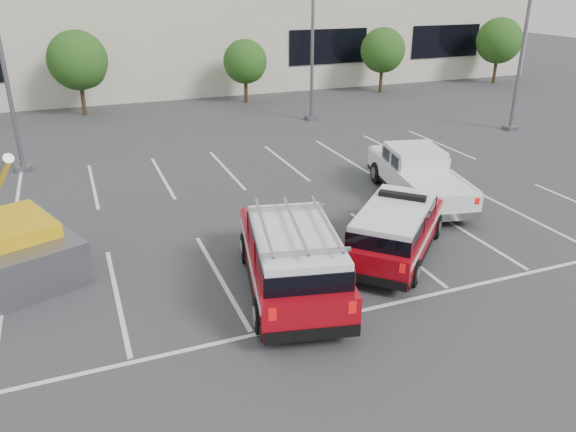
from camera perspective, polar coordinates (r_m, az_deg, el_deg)
name	(u,v)px	position (r m, az deg, el deg)	size (l,w,h in m)	color
ground	(311,261)	(16.17, 2.37, -4.59)	(120.00, 120.00, 0.00)	#333335
stall_markings	(261,206)	(19.98, -2.81, 1.00)	(23.00, 15.00, 0.01)	silver
convention_building	(142,19)	(45.43, -14.58, 18.84)	(60.00, 16.99, 13.20)	beige
tree_mid_left	(80,62)	(35.42, -20.42, 14.43)	(3.37, 3.37, 4.85)	#3F2B19
tree_mid_right	(246,63)	(37.13, -4.26, 15.24)	(2.77, 2.77, 3.99)	#3F2B19
tree_right	(383,52)	(41.17, 9.68, 16.13)	(3.07, 3.07, 4.42)	#3F2B19
tree_far_right	(499,42)	(47.02, 20.69, 16.19)	(3.37, 3.37, 4.85)	#3F2B19
light_pole_mid	(313,25)	(31.88, 2.52, 18.86)	(0.90, 0.60, 10.24)	#59595E
light_pole_right	(526,28)	(31.87, 23.01, 17.17)	(0.90, 0.60, 10.24)	#59595E
fire_chief_suv	(396,233)	(16.46, 10.93, -1.66)	(4.90, 4.88, 1.79)	maroon
white_pickup	(417,179)	(21.05, 13.00, 3.65)	(3.20, 6.14, 1.79)	silver
ladder_suv	(292,262)	(14.23, 0.41, -4.74)	(3.24, 5.78, 2.15)	maroon
utility_rig	(14,251)	(16.84, -26.09, -3.21)	(3.73, 4.91, 3.57)	#59595E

